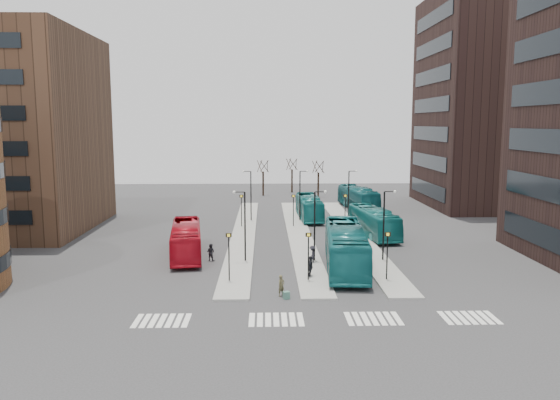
{
  "coord_description": "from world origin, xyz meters",
  "views": [
    {
      "loc": [
        -1.64,
        -28.16,
        11.99
      ],
      "look_at": [
        -0.3,
        21.19,
        5.0
      ],
      "focal_mm": 35.0,
      "sensor_mm": 36.0,
      "label": 1
    }
  ],
  "objects_px": {
    "teal_bus_a": "(346,247)",
    "teal_bus_d": "(358,198)",
    "commuter_b": "(310,267)",
    "red_bus": "(186,240)",
    "traveller": "(281,286)",
    "suitcase": "(286,295)",
    "teal_bus_c": "(373,222)",
    "commuter_a": "(211,252)",
    "commuter_c": "(312,255)",
    "teal_bus_b": "(309,207)"
  },
  "relations": [
    {
      "from": "teal_bus_a",
      "to": "teal_bus_d",
      "type": "height_order",
      "value": "teal_bus_a"
    },
    {
      "from": "teal_bus_d",
      "to": "commuter_b",
      "type": "distance_m",
      "value": 35.57
    },
    {
      "from": "red_bus",
      "to": "traveller",
      "type": "distance_m",
      "value": 14.34
    },
    {
      "from": "suitcase",
      "to": "traveller",
      "type": "height_order",
      "value": "traveller"
    },
    {
      "from": "suitcase",
      "to": "red_bus",
      "type": "distance_m",
      "value": 15.09
    },
    {
      "from": "teal_bus_c",
      "to": "traveller",
      "type": "height_order",
      "value": "teal_bus_c"
    },
    {
      "from": "teal_bus_d",
      "to": "commuter_a",
      "type": "height_order",
      "value": "teal_bus_d"
    },
    {
      "from": "suitcase",
      "to": "teal_bus_a",
      "type": "relative_size",
      "value": 0.04
    },
    {
      "from": "commuter_c",
      "to": "suitcase",
      "type": "bearing_deg",
      "value": -11.97
    },
    {
      "from": "red_bus",
      "to": "teal_bus_c",
      "type": "relative_size",
      "value": 1.0
    },
    {
      "from": "traveller",
      "to": "teal_bus_c",
      "type": "bearing_deg",
      "value": 21.74
    },
    {
      "from": "teal_bus_d",
      "to": "commuter_c",
      "type": "xyz_separation_m",
      "value": [
        -8.99,
        -29.85,
        -0.78
      ]
    },
    {
      "from": "teal_bus_b",
      "to": "commuter_c",
      "type": "relative_size",
      "value": 6.73
    },
    {
      "from": "commuter_c",
      "to": "traveller",
      "type": "bearing_deg",
      "value": -14.98
    },
    {
      "from": "teal_bus_a",
      "to": "traveller",
      "type": "relative_size",
      "value": 8.65
    },
    {
      "from": "teal_bus_d",
      "to": "teal_bus_b",
      "type": "bearing_deg",
      "value": -142.93
    },
    {
      "from": "teal_bus_a",
      "to": "teal_bus_b",
      "type": "height_order",
      "value": "teal_bus_a"
    },
    {
      "from": "teal_bus_d",
      "to": "commuter_a",
      "type": "xyz_separation_m",
      "value": [
        -17.82,
        -28.63,
        -0.8
      ]
    },
    {
      "from": "suitcase",
      "to": "commuter_b",
      "type": "bearing_deg",
      "value": 44.0
    },
    {
      "from": "commuter_b",
      "to": "traveller",
      "type": "bearing_deg",
      "value": 167.18
    },
    {
      "from": "commuter_c",
      "to": "teal_bus_c",
      "type": "bearing_deg",
      "value": 150.15
    },
    {
      "from": "teal_bus_a",
      "to": "commuter_a",
      "type": "bearing_deg",
      "value": 170.31
    },
    {
      "from": "commuter_a",
      "to": "commuter_b",
      "type": "height_order",
      "value": "commuter_b"
    },
    {
      "from": "teal_bus_b",
      "to": "teal_bus_d",
      "type": "bearing_deg",
      "value": 44.09
    },
    {
      "from": "commuter_a",
      "to": "commuter_c",
      "type": "height_order",
      "value": "commuter_c"
    },
    {
      "from": "suitcase",
      "to": "teal_bus_d",
      "type": "distance_m",
      "value": 40.98
    },
    {
      "from": "red_bus",
      "to": "commuter_c",
      "type": "relative_size",
      "value": 6.9
    },
    {
      "from": "teal_bus_d",
      "to": "commuter_a",
      "type": "relative_size",
      "value": 7.38
    },
    {
      "from": "commuter_b",
      "to": "commuter_c",
      "type": "bearing_deg",
      "value": 9.06
    },
    {
      "from": "teal_bus_d",
      "to": "suitcase",
      "type": "bearing_deg",
      "value": -115.53
    },
    {
      "from": "teal_bus_c",
      "to": "red_bus",
      "type": "bearing_deg",
      "value": -162.68
    },
    {
      "from": "commuter_a",
      "to": "traveller",
      "type": "bearing_deg",
      "value": 139.85
    },
    {
      "from": "suitcase",
      "to": "teal_bus_c",
      "type": "distance_m",
      "value": 23.25
    },
    {
      "from": "red_bus",
      "to": "teal_bus_d",
      "type": "bearing_deg",
      "value": 45.72
    },
    {
      "from": "teal_bus_c",
      "to": "teal_bus_b",
      "type": "bearing_deg",
      "value": 112.45
    },
    {
      "from": "teal_bus_a",
      "to": "red_bus",
      "type": "bearing_deg",
      "value": 166.25
    },
    {
      "from": "teal_bus_b",
      "to": "suitcase",
      "type": "bearing_deg",
      "value": -99.48
    },
    {
      "from": "suitcase",
      "to": "teal_bus_d",
      "type": "bearing_deg",
      "value": 49.99
    },
    {
      "from": "traveller",
      "to": "commuter_c",
      "type": "distance_m",
      "value": 9.26
    },
    {
      "from": "teal_bus_c",
      "to": "suitcase",
      "type": "bearing_deg",
      "value": -123.08
    },
    {
      "from": "teal_bus_b",
      "to": "teal_bus_d",
      "type": "height_order",
      "value": "teal_bus_d"
    },
    {
      "from": "suitcase",
      "to": "teal_bus_a",
      "type": "distance_m",
      "value": 9.38
    },
    {
      "from": "suitcase",
      "to": "teal_bus_b",
      "type": "xyz_separation_m",
      "value": [
        4.1,
        31.48,
        1.21
      ]
    },
    {
      "from": "red_bus",
      "to": "teal_bus_d",
      "type": "xyz_separation_m",
      "value": [
        20.18,
        26.94,
        0.06
      ]
    },
    {
      "from": "teal_bus_d",
      "to": "commuter_c",
      "type": "height_order",
      "value": "teal_bus_d"
    },
    {
      "from": "teal_bus_b",
      "to": "teal_bus_a",
      "type": "bearing_deg",
      "value": -89.43
    },
    {
      "from": "teal_bus_b",
      "to": "red_bus",
      "type": "bearing_deg",
      "value": -125.62
    },
    {
      "from": "commuter_a",
      "to": "commuter_c",
      "type": "xyz_separation_m",
      "value": [
        8.83,
        -1.23,
        0.02
      ]
    },
    {
      "from": "teal_bus_a",
      "to": "teal_bus_d",
      "type": "distance_m",
      "value": 32.27
    },
    {
      "from": "teal_bus_b",
      "to": "commuter_c",
      "type": "height_order",
      "value": "teal_bus_b"
    }
  ]
}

